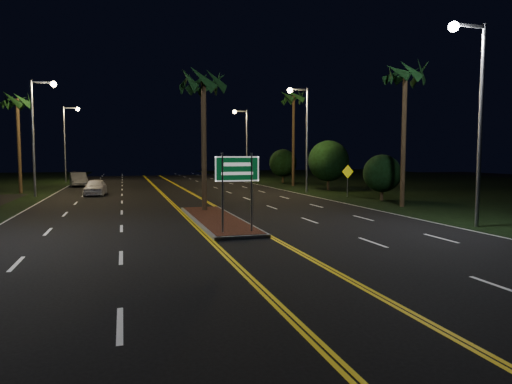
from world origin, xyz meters
name	(u,v)px	position (x,y,z in m)	size (l,w,h in m)	color
ground	(257,249)	(0.00, 0.00, 0.00)	(120.00, 120.00, 0.00)	black
grass_right	(463,186)	(30.00, 25.00, 0.00)	(40.00, 110.00, 0.01)	black
median_island	(217,220)	(0.00, 7.00, 0.08)	(2.25, 10.25, 0.17)	gray
highway_sign	(237,176)	(0.00, 2.80, 2.40)	(1.80, 0.08, 3.20)	gray
streetlight_left_mid	(38,124)	(-10.61, 24.00, 5.66)	(1.91, 0.44, 9.00)	gray
streetlight_left_far	(68,135)	(-10.61, 44.00, 5.66)	(1.91, 0.44, 9.00)	gray
streetlight_right_near	(474,101)	(10.61, 2.00, 5.66)	(1.91, 0.44, 9.00)	gray
streetlight_right_mid	(303,127)	(10.61, 22.00, 5.66)	(1.91, 0.44, 9.00)	gray
streetlight_right_far	(244,136)	(10.61, 42.00, 5.66)	(1.91, 0.44, 9.00)	gray
palm_median	(203,82)	(0.00, 10.50, 7.28)	(2.40, 2.40, 8.30)	#382819
palm_left_far	(17,102)	(-12.80, 28.00, 7.75)	(2.40, 2.40, 8.80)	#382819
palm_right_near	(405,75)	(12.50, 10.00, 8.21)	(2.40, 2.40, 9.30)	#382819
palm_right_far	(294,98)	(12.80, 30.00, 9.14)	(2.40, 2.40, 10.30)	#382819
shrub_near	(382,173)	(13.50, 14.00, 1.95)	(2.70, 2.70, 3.30)	#382819
shrub_mid	(328,161)	(14.00, 24.00, 2.73)	(3.78, 3.78, 4.62)	#382819
shrub_far	(283,163)	(13.80, 36.00, 2.34)	(3.24, 3.24, 3.96)	#382819
car_near	(95,186)	(-6.57, 24.27, 0.78)	(2.00, 4.68, 1.56)	white
car_far	(78,178)	(-8.89, 36.15, 0.84)	(2.17, 5.07, 1.69)	#A1A4AA
warning_sign	(348,176)	(12.44, 17.18, 1.62)	(1.04, 0.19, 2.49)	gray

